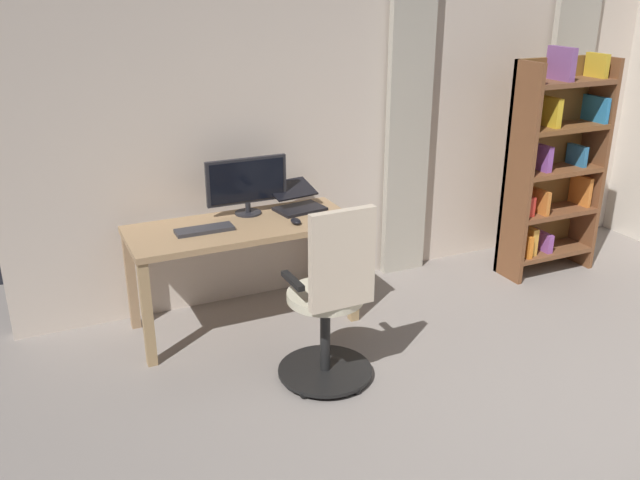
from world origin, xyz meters
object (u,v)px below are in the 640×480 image
object	(u,v)px
desk	(242,238)
bookshelf	(551,168)
laptop	(297,201)
computer_mouse	(296,221)
computer_monitor	(247,183)
computer_keyboard	(204,230)
office_chair	(331,304)

from	to	relation	value
desk	bookshelf	bearing A→B (deg)	177.60
desk	laptop	xyz separation A→B (m)	(-0.45, -0.14, 0.15)
computer_mouse	bookshelf	xyz separation A→B (m)	(-2.16, -0.03, 0.10)
computer_monitor	computer_mouse	size ratio (longest dim) A/B	5.56
computer_keyboard	bookshelf	bearing A→B (deg)	178.40
computer_keyboard	computer_mouse	xyz separation A→B (m)	(-0.58, 0.11, 0.01)
office_chair	computer_mouse	world-z (taller)	office_chair
computer_mouse	bookshelf	distance (m)	2.16
office_chair	computer_monitor	xyz separation A→B (m)	(0.11, -1.08, 0.43)
office_chair	bookshelf	distance (m)	2.43
computer_monitor	bookshelf	size ratio (longest dim) A/B	0.32
office_chair	laptop	distance (m)	1.10
computer_monitor	computer_mouse	bearing A→B (deg)	123.60
laptop	computer_mouse	world-z (taller)	laptop
desk	computer_keyboard	size ratio (longest dim) A/B	4.02
computer_mouse	computer_keyboard	bearing A→B (deg)	-10.79
desk	computer_mouse	distance (m)	0.37
laptop	computer_monitor	bearing A→B (deg)	-15.86
laptop	bookshelf	xyz separation A→B (m)	(-2.03, 0.25, 0.07)
office_chair	computer_keyboard	xyz separation A→B (m)	(0.47, -0.87, 0.23)
bookshelf	desk	bearing A→B (deg)	-2.40
office_chair	computer_keyboard	distance (m)	1.01
desk	bookshelf	world-z (taller)	bookshelf
laptop	bookshelf	distance (m)	2.05
laptop	computer_mouse	distance (m)	0.31
computer_monitor	computer_mouse	distance (m)	0.44
computer_keyboard	laptop	size ratio (longest dim) A/B	0.98
office_chair	bookshelf	xyz separation A→B (m)	(-2.27, -0.79, 0.34)
desk	office_chair	size ratio (longest dim) A/B	1.33
desk	computer_monitor	distance (m)	0.38
laptop	bookshelf	world-z (taller)	bookshelf
computer_keyboard	computer_mouse	size ratio (longest dim) A/B	3.66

